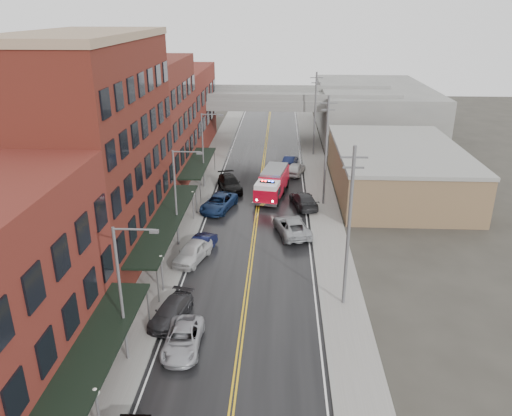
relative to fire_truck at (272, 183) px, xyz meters
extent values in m
cube|color=black|center=(-1.48, -7.35, -1.61)|extent=(11.00, 160.00, 0.02)
cube|color=slate|center=(-8.78, -7.35, -1.55)|extent=(3.00, 160.00, 0.15)
cube|color=slate|center=(5.82, -7.35, -1.55)|extent=(3.00, 160.00, 0.15)
cube|color=gray|center=(-7.13, -7.35, -1.55)|extent=(0.30, 160.00, 0.15)
cube|color=gray|center=(4.17, -7.35, -1.55)|extent=(0.30, 160.00, 0.15)
cube|color=#561B16|center=(-14.78, -14.35, 7.38)|extent=(9.00, 20.00, 18.00)
cube|color=#5E241C|center=(-14.78, 3.15, 5.88)|extent=(9.00, 15.00, 15.00)
cube|color=maroon|center=(-14.78, 20.65, 4.38)|extent=(9.00, 20.00, 12.00)
cube|color=olive|center=(14.52, 2.65, 0.88)|extent=(14.00, 22.00, 5.00)
cube|color=slate|center=(16.52, 32.65, 2.38)|extent=(18.00, 30.00, 8.00)
cube|color=black|center=(-8.98, -33.35, 1.38)|extent=(2.60, 16.00, 0.18)
cylinder|color=slate|center=(-7.83, -25.75, -0.12)|extent=(0.10, 0.10, 3.00)
cube|color=black|center=(-8.98, -14.35, 1.38)|extent=(2.60, 18.00, 0.18)
cylinder|color=slate|center=(-7.83, -22.95, -0.12)|extent=(0.10, 0.10, 3.00)
cylinder|color=slate|center=(-7.83, -5.75, -0.12)|extent=(0.10, 0.10, 3.00)
cube|color=black|center=(-8.98, 3.15, 1.38)|extent=(2.60, 13.00, 0.18)
cylinder|color=slate|center=(-7.83, -2.95, -0.12)|extent=(0.10, 0.10, 3.00)
cylinder|color=slate|center=(-7.83, 9.25, -0.12)|extent=(0.10, 0.10, 3.00)
cylinder|color=#59595B|center=(-7.88, -35.35, -0.22)|extent=(0.14, 0.14, 2.80)
sphere|color=silver|center=(-7.88, -35.35, 1.28)|extent=(0.44, 0.44, 0.44)
cylinder|color=#59595B|center=(-7.88, -21.35, -0.22)|extent=(0.14, 0.14, 2.80)
sphere|color=silver|center=(-7.88, -21.35, 1.28)|extent=(0.44, 0.44, 0.44)
cylinder|color=#59595B|center=(-7.88, -7.35, -0.22)|extent=(0.14, 0.14, 2.80)
sphere|color=silver|center=(-7.88, -7.35, 1.28)|extent=(0.44, 0.44, 0.44)
cylinder|color=#59595B|center=(-8.28, -29.35, 2.88)|extent=(0.18, 0.18, 9.00)
cylinder|color=#59595B|center=(-7.08, -29.35, 7.28)|extent=(2.40, 0.12, 0.12)
cube|color=#59595B|center=(-5.98, -29.35, 7.18)|extent=(0.50, 0.22, 0.18)
cylinder|color=#59595B|center=(-8.28, -13.35, 2.88)|extent=(0.18, 0.18, 9.00)
cylinder|color=#59595B|center=(-7.08, -13.35, 7.28)|extent=(2.40, 0.12, 0.12)
cube|color=#59595B|center=(-5.98, -13.35, 7.18)|extent=(0.50, 0.22, 0.18)
cylinder|color=#59595B|center=(-8.28, 2.65, 2.88)|extent=(0.18, 0.18, 9.00)
cylinder|color=#59595B|center=(-7.08, 2.65, 7.28)|extent=(2.40, 0.12, 0.12)
cube|color=#59595B|center=(-5.98, 2.65, 7.18)|extent=(0.50, 0.22, 0.18)
cylinder|color=#59595B|center=(5.72, -22.35, 4.38)|extent=(0.24, 0.24, 12.00)
cube|color=#59595B|center=(5.72, -22.35, 9.58)|extent=(1.80, 0.12, 0.12)
cube|color=#59595B|center=(5.72, -22.35, 8.88)|extent=(1.40, 0.12, 0.12)
cylinder|color=#59595B|center=(5.72, -2.35, 4.38)|extent=(0.24, 0.24, 12.00)
cube|color=#59595B|center=(5.72, -2.35, 9.58)|extent=(1.80, 0.12, 0.12)
cube|color=#59595B|center=(5.72, -2.35, 8.88)|extent=(1.40, 0.12, 0.12)
cylinder|color=#59595B|center=(5.72, 17.65, 4.38)|extent=(0.24, 0.24, 12.00)
cube|color=#59595B|center=(5.72, 17.65, 9.58)|extent=(1.80, 0.12, 0.12)
cube|color=#59595B|center=(5.72, 17.65, 8.88)|extent=(1.40, 0.12, 0.12)
cube|color=slate|center=(-1.48, 24.65, 5.13)|extent=(40.00, 10.00, 1.50)
cube|color=slate|center=(-12.48, 24.65, 1.38)|extent=(1.60, 8.00, 6.00)
cube|color=slate|center=(9.52, 24.65, 1.38)|extent=(1.60, 8.00, 6.00)
cube|color=#B1081D|center=(0.23, 1.27, -0.02)|extent=(3.54, 6.04, 2.17)
cube|color=#B1081D|center=(-0.48, -2.69, -0.33)|extent=(3.01, 3.10, 1.55)
cube|color=silver|center=(-0.48, -2.69, 0.70)|extent=(2.85, 2.87, 0.52)
cube|color=black|center=(-0.45, -2.48, -0.02)|extent=(2.85, 2.08, 0.83)
cube|color=slate|center=(0.23, 1.27, 1.22)|extent=(3.21, 5.59, 0.31)
cube|color=black|center=(-0.48, -2.69, 1.04)|extent=(1.68, 0.58, 0.14)
sphere|color=#FF0C0C|center=(-1.04, -2.59, 1.12)|extent=(0.21, 0.21, 0.21)
sphere|color=#1933FF|center=(0.08, -2.79, 1.12)|extent=(0.21, 0.21, 0.21)
cylinder|color=black|center=(-1.62, -2.59, -1.11)|extent=(1.08, 0.54, 1.03)
cylinder|color=black|center=(0.62, -2.99, -1.11)|extent=(1.08, 0.54, 1.03)
cylinder|color=black|center=(-0.98, 0.97, -1.11)|extent=(1.08, 0.54, 1.03)
cylinder|color=black|center=(1.25, 0.57, -1.11)|extent=(1.08, 0.54, 1.03)
cylinder|color=black|center=(-0.52, 3.50, -1.11)|extent=(1.08, 0.54, 1.03)
cylinder|color=black|center=(1.71, 3.10, -1.11)|extent=(1.08, 0.54, 1.03)
imported|color=#9FA1A7|center=(-5.08, -28.03, -0.94)|extent=(2.36, 4.95, 1.36)
imported|color=#2C2B2E|center=(-6.48, -25.00, -0.94)|extent=(2.91, 5.00, 1.36)
imported|color=beige|center=(-6.48, -16.15, -0.79)|extent=(3.31, 5.25, 1.67)
imported|color=black|center=(-6.08, -14.55, -0.92)|extent=(2.73, 4.49, 1.40)
imported|color=navy|center=(-5.64, -4.42, -0.82)|extent=(4.07, 6.26, 1.60)
imported|color=black|center=(-5.08, 1.85, -0.79)|extent=(3.85, 6.15, 1.66)
imported|color=#93979B|center=(2.12, -10.26, -0.80)|extent=(4.09, 6.40, 1.64)
imported|color=black|center=(3.52, -3.15, -0.82)|extent=(3.40, 5.90, 1.61)
imported|color=silver|center=(2.89, 8.24, -0.82)|extent=(3.04, 5.05, 1.61)
imported|color=black|center=(2.23, 12.15, -0.90)|extent=(2.38, 4.60, 1.44)
camera|label=1|loc=(0.93, -54.05, 18.64)|focal=35.00mm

